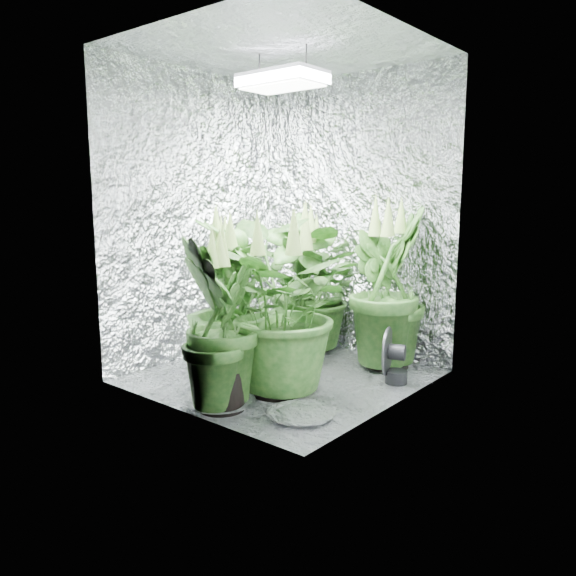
{
  "coord_description": "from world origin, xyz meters",
  "views": [
    {
      "loc": [
        2.24,
        -2.66,
        1.16
      ],
      "look_at": [
        0.05,
        0.0,
        0.58
      ],
      "focal_mm": 35.0,
      "sensor_mm": 36.0,
      "label": 1
    }
  ],
  "objects_px": {
    "plant_c": "(389,289)",
    "circulation_fan": "(392,359)",
    "plant_e": "(275,309)",
    "plant_b": "(299,291)",
    "plant_f": "(231,303)",
    "plant_a": "(312,286)",
    "plant_d": "(231,304)",
    "grow_lamp": "(282,80)",
    "plant_g": "(220,325)"
  },
  "relations": [
    {
      "from": "plant_e",
      "to": "circulation_fan",
      "type": "height_order",
      "value": "plant_e"
    },
    {
      "from": "plant_c",
      "to": "plant_e",
      "type": "distance_m",
      "value": 0.92
    },
    {
      "from": "plant_b",
      "to": "plant_e",
      "type": "xyz_separation_m",
      "value": [
        0.32,
        -0.62,
        0.01
      ]
    },
    {
      "from": "plant_d",
      "to": "plant_a",
      "type": "bearing_deg",
      "value": 94.96
    },
    {
      "from": "plant_b",
      "to": "circulation_fan",
      "type": "bearing_deg",
      "value": -1.02
    },
    {
      "from": "grow_lamp",
      "to": "plant_a",
      "type": "relative_size",
      "value": 0.49
    },
    {
      "from": "plant_f",
      "to": "plant_d",
      "type": "bearing_deg",
      "value": -44.3
    },
    {
      "from": "plant_f",
      "to": "plant_g",
      "type": "height_order",
      "value": "plant_f"
    },
    {
      "from": "grow_lamp",
      "to": "plant_g",
      "type": "xyz_separation_m",
      "value": [
        0.11,
        -0.64,
        -1.36
      ]
    },
    {
      "from": "plant_c",
      "to": "plant_e",
      "type": "xyz_separation_m",
      "value": [
        -0.23,
        -0.89,
        -0.02
      ]
    },
    {
      "from": "grow_lamp",
      "to": "plant_e",
      "type": "relative_size",
      "value": 0.44
    },
    {
      "from": "grow_lamp",
      "to": "circulation_fan",
      "type": "height_order",
      "value": "grow_lamp"
    },
    {
      "from": "plant_f",
      "to": "circulation_fan",
      "type": "height_order",
      "value": "plant_f"
    },
    {
      "from": "plant_a",
      "to": "plant_b",
      "type": "height_order",
      "value": "plant_b"
    },
    {
      "from": "plant_d",
      "to": "circulation_fan",
      "type": "bearing_deg",
      "value": 39.75
    },
    {
      "from": "plant_c",
      "to": "circulation_fan",
      "type": "bearing_deg",
      "value": -54.98
    },
    {
      "from": "plant_b",
      "to": "plant_g",
      "type": "xyz_separation_m",
      "value": [
        0.25,
        -0.99,
        -0.03
      ]
    },
    {
      "from": "plant_d",
      "to": "plant_e",
      "type": "bearing_deg",
      "value": 3.79
    },
    {
      "from": "plant_a",
      "to": "plant_g",
      "type": "height_order",
      "value": "plant_a"
    },
    {
      "from": "plant_d",
      "to": "grow_lamp",
      "type": "bearing_deg",
      "value": 62.07
    },
    {
      "from": "plant_d",
      "to": "plant_c",
      "type": "bearing_deg",
      "value": 57.95
    },
    {
      "from": "grow_lamp",
      "to": "plant_b",
      "type": "xyz_separation_m",
      "value": [
        -0.14,
        0.35,
        -1.33
      ]
    },
    {
      "from": "plant_d",
      "to": "circulation_fan",
      "type": "distance_m",
      "value": 1.05
    },
    {
      "from": "plant_f",
      "to": "plant_g",
      "type": "distance_m",
      "value": 0.7
    },
    {
      "from": "plant_d",
      "to": "circulation_fan",
      "type": "height_order",
      "value": "plant_d"
    },
    {
      "from": "plant_e",
      "to": "plant_g",
      "type": "relative_size",
      "value": 1.12
    },
    {
      "from": "plant_e",
      "to": "circulation_fan",
      "type": "distance_m",
      "value": 0.83
    },
    {
      "from": "plant_g",
      "to": "grow_lamp",
      "type": "bearing_deg",
      "value": 99.41
    },
    {
      "from": "grow_lamp",
      "to": "plant_f",
      "type": "relative_size",
      "value": 0.49
    },
    {
      "from": "plant_b",
      "to": "plant_g",
      "type": "distance_m",
      "value": 1.02
    },
    {
      "from": "plant_b",
      "to": "plant_c",
      "type": "xyz_separation_m",
      "value": [
        0.55,
        0.26,
        0.04
      ]
    },
    {
      "from": "plant_c",
      "to": "circulation_fan",
      "type": "distance_m",
      "value": 0.51
    },
    {
      "from": "circulation_fan",
      "to": "plant_d",
      "type": "bearing_deg",
      "value": -158.77
    },
    {
      "from": "plant_b",
      "to": "plant_g",
      "type": "bearing_deg",
      "value": -76.06
    },
    {
      "from": "plant_c",
      "to": "plant_g",
      "type": "bearing_deg",
      "value": -103.71
    },
    {
      "from": "grow_lamp",
      "to": "plant_b",
      "type": "height_order",
      "value": "grow_lamp"
    },
    {
      "from": "plant_a",
      "to": "plant_c",
      "type": "relative_size",
      "value": 0.89
    },
    {
      "from": "grow_lamp",
      "to": "plant_a",
      "type": "bearing_deg",
      "value": 110.84
    },
    {
      "from": "plant_a",
      "to": "plant_f",
      "type": "xyz_separation_m",
      "value": [
        -0.11,
        -0.73,
        -0.03
      ]
    },
    {
      "from": "plant_b",
      "to": "plant_c",
      "type": "height_order",
      "value": "plant_c"
    },
    {
      "from": "plant_a",
      "to": "plant_b",
      "type": "xyz_separation_m",
      "value": [
        0.1,
        -0.27,
        0.01
      ]
    },
    {
      "from": "plant_b",
      "to": "grow_lamp",
      "type": "bearing_deg",
      "value": -68.23
    },
    {
      "from": "plant_e",
      "to": "plant_g",
      "type": "height_order",
      "value": "plant_e"
    },
    {
      "from": "plant_b",
      "to": "plant_g",
      "type": "relative_size",
      "value": 1.1
    },
    {
      "from": "plant_a",
      "to": "plant_d",
      "type": "height_order",
      "value": "plant_d"
    },
    {
      "from": "plant_a",
      "to": "plant_e",
      "type": "relative_size",
      "value": 0.91
    },
    {
      "from": "grow_lamp",
      "to": "plant_g",
      "type": "height_order",
      "value": "grow_lamp"
    },
    {
      "from": "plant_c",
      "to": "circulation_fan",
      "type": "height_order",
      "value": "plant_c"
    },
    {
      "from": "plant_g",
      "to": "circulation_fan",
      "type": "bearing_deg",
      "value": 62.99
    },
    {
      "from": "grow_lamp",
      "to": "plant_d",
      "type": "distance_m",
      "value": 1.37
    }
  ]
}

